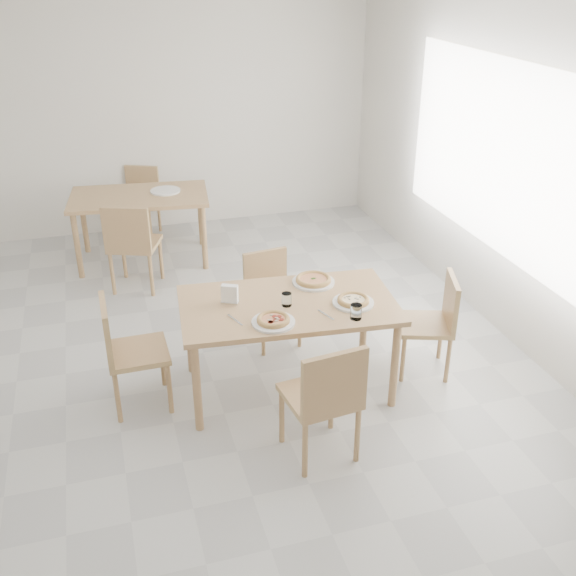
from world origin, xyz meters
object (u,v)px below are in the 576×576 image
object	(u,v)px
chair_north	(270,291)
main_table	(288,312)
pizza_pepperoni	(273,319)
tumbler_b	(287,299)
chair_back_s	(132,241)
napkin_holder	(230,295)
chair_south	(326,395)
chair_west	(125,347)
chair_east	(435,318)
tumbler_a	(356,312)
plate_margherita	(313,282)
pizza_margherita	(313,279)
plate_mushroom	(353,303)
pizza_mushroom	(353,300)
chair_back_n	(141,196)
second_table	(139,203)
plate_pepperoni	(273,322)
plate_empty	(165,191)

from	to	relation	value
chair_north	main_table	bearing A→B (deg)	-102.85
pizza_pepperoni	tumbler_b	distance (m)	0.28
main_table	chair_back_s	world-z (taller)	chair_back_s
chair_north	napkin_holder	bearing A→B (deg)	-133.97
chair_south	chair_back_s	size ratio (longest dim) A/B	0.98
chair_west	chair_east	xyz separation A→B (m)	(2.37, -0.21, -0.03)
tumbler_a	chair_back_s	xyz separation A→B (m)	(-1.37, 2.41, -0.27)
plate_margherita	pizza_pepperoni	bearing A→B (deg)	-131.97
tumbler_a	chair_north	bearing A→B (deg)	105.90
chair_north	pizza_margherita	xyz separation A→B (m)	(0.21, -0.51, 0.32)
chair_back_s	plate_margherita	bearing A→B (deg)	146.19
chair_south	plate_mushroom	world-z (taller)	chair_south
pizza_mushroom	chair_back_n	size ratio (longest dim) A/B	0.36
chair_west	second_table	bearing A→B (deg)	-8.72
chair_back_s	pizza_margherita	bearing A→B (deg)	146.19
pizza_margherita	chair_back_n	xyz separation A→B (m)	(-1.04, 3.29, -0.31)
chair_south	plate_pepperoni	xyz separation A→B (m)	(-0.18, 0.60, 0.24)
napkin_holder	second_table	size ratio (longest dim) A/B	0.10
plate_pepperoni	chair_back_s	size ratio (longest dim) A/B	0.33
pizza_margherita	pizza_mushroom	world-z (taller)	same
plate_mushroom	pizza_pepperoni	distance (m)	0.65
tumbler_b	plate_margherita	bearing A→B (deg)	43.94
plate_mushroom	main_table	bearing A→B (deg)	161.58
main_table	pizza_pepperoni	world-z (taller)	pizza_pepperoni
pizza_mushroom	plate_pepperoni	bearing A→B (deg)	-170.03
plate_mushroom	pizza_margherita	xyz separation A→B (m)	(-0.17, 0.41, 0.02)
tumbler_a	chair_east	bearing A→B (deg)	18.83
main_table	pizza_margherita	world-z (taller)	pizza_margherita
chair_north	second_table	xyz separation A→B (m)	(-0.89, 1.99, 0.20)
pizza_mushroom	pizza_pepperoni	distance (m)	0.65
chair_south	plate_mushroom	size ratio (longest dim) A/B	2.95
plate_pepperoni	chair_back_n	size ratio (longest dim) A/B	0.38
tumbler_a	second_table	distance (m)	3.36
plate_pepperoni	tumbler_a	bearing A→B (deg)	-9.72
main_table	plate_margherita	size ratio (longest dim) A/B	5.03
chair_west	second_table	size ratio (longest dim) A/B	0.58
chair_west	plate_pepperoni	world-z (taller)	chair_west
plate_pepperoni	plate_empty	xyz separation A→B (m)	(-0.36, 3.05, 0.00)
pizza_mushroom	chair_back_n	distance (m)	3.90
chair_east	tumbler_b	xyz separation A→B (m)	(-1.20, 0.05, 0.32)
chair_west	chair_east	bearing A→B (deg)	-95.93
main_table	chair_east	bearing A→B (deg)	0.85
plate_margherita	chair_back_s	world-z (taller)	chair_back_s
pizza_pepperoni	tumbler_b	xyz separation A→B (m)	(0.16, 0.23, 0.02)
pizza_margherita	chair_back_s	xyz separation A→B (m)	(-1.26, 1.79, -0.25)
tumbler_b	napkin_holder	xyz separation A→B (m)	(-0.39, 0.15, 0.02)
main_table	pizza_mushroom	size ratio (longest dim) A/B	5.68
plate_pepperoni	pizza_mushroom	xyz separation A→B (m)	(0.64, 0.11, 0.02)
pizza_margherita	chair_north	bearing A→B (deg)	112.59
chair_south	pizza_margherita	distance (m)	1.18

